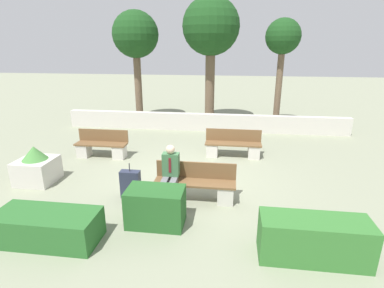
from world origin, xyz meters
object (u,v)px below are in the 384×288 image
at_px(bench_front, 195,186).
at_px(bench_right_side, 233,147).
at_px(tree_leftmost, 136,36).
at_px(person_seated_man, 170,172).
at_px(planter_corner_left, 37,167).
at_px(bench_left_side, 102,147).
at_px(tree_center_right, 283,40).
at_px(suitcase, 131,184).
at_px(tree_center_left, 211,29).

distance_m(bench_front, bench_right_side, 3.16).
height_order(bench_front, tree_leftmost, tree_leftmost).
bearing_deg(person_seated_man, bench_right_side, 65.73).
bearing_deg(planter_corner_left, bench_left_side, 65.77).
distance_m(bench_front, tree_center_right, 8.43).
distance_m(tree_leftmost, tree_center_right, 6.40).
relative_size(bench_right_side, tree_center_right, 0.40).
bearing_deg(planter_corner_left, tree_center_right, 44.03).
distance_m(bench_front, bench_left_side, 4.16).
height_order(suitcase, tree_center_left, tree_center_left).
distance_m(person_seated_man, tree_center_right, 8.60).
distance_m(bench_front, tree_center_left, 8.46).
height_order(bench_front, bench_right_side, same).
relative_size(bench_front, bench_right_side, 1.05).
relative_size(planter_corner_left, tree_center_left, 0.18).
height_order(planter_corner_left, tree_center_right, tree_center_right).
relative_size(bench_right_side, suitcase, 2.08).
bearing_deg(bench_front, bench_left_side, 143.94).
bearing_deg(tree_leftmost, bench_front, -64.16).
height_order(bench_right_side, planter_corner_left, planter_corner_left).
xyz_separation_m(planter_corner_left, suitcase, (2.74, -0.48, -0.09)).
bearing_deg(planter_corner_left, tree_center_left, 60.51).
xyz_separation_m(bench_front, planter_corner_left, (-4.28, 0.41, 0.09)).
bearing_deg(tree_leftmost, person_seated_man, -68.09).
bearing_deg(bench_right_side, person_seated_man, -123.20).
height_order(tree_leftmost, tree_center_right, tree_leftmost).
bearing_deg(tree_center_right, person_seated_man, -114.32).
height_order(suitcase, tree_center_right, tree_center_right).
xyz_separation_m(bench_front, bench_right_side, (0.88, 3.04, -0.00)).
relative_size(bench_front, suitcase, 2.18).
height_order(bench_front, tree_center_right, tree_center_right).
xyz_separation_m(bench_right_side, tree_center_right, (1.89, 4.19, 3.34)).
xyz_separation_m(suitcase, tree_leftmost, (-2.09, 7.55, 3.53)).
distance_m(planter_corner_left, tree_leftmost, 7.89).
bearing_deg(bench_right_side, suitcase, -136.78).
relative_size(bench_front, person_seated_man, 1.41).
bearing_deg(person_seated_man, planter_corner_left, 171.49).
bearing_deg(planter_corner_left, bench_front, -5.53).
bearing_deg(bench_front, tree_center_right, 69.02).
distance_m(person_seated_man, planter_corner_left, 3.77).
xyz_separation_m(bench_right_side, tree_center_left, (-1.13, 4.49, 3.84)).
bearing_deg(bench_front, tree_center_left, 91.90).
bearing_deg(tree_center_right, suitcase, -120.58).
bearing_deg(person_seated_man, tree_center_right, 65.68).
bearing_deg(tree_leftmost, planter_corner_left, -95.26).
bearing_deg(bench_right_side, tree_center_left, 95.15).
relative_size(bench_front, tree_leftmost, 0.38).
height_order(bench_front, suitcase, bench_front).
bearing_deg(planter_corner_left, suitcase, -10.03).
height_order(bench_left_side, tree_leftmost, tree_leftmost).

